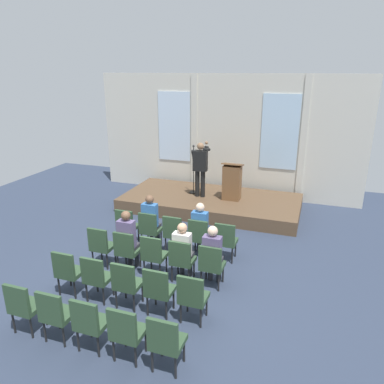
{
  "coord_description": "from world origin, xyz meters",
  "views": [
    {
      "loc": [
        3.0,
        -5.71,
        4.16
      ],
      "look_at": [
        -0.1,
        3.15,
        1.01
      ],
      "focal_mm": 34.28,
      "sensor_mm": 36.0,
      "label": 1
    }
  ],
  "objects_px": {
    "audience_r0_c1": "(151,218)",
    "chair_r3_c3": "(126,330)",
    "mic_stand": "(194,183)",
    "chair_r1_c1": "(127,249)",
    "chair_r2_c3": "(158,288)",
    "chair_r0_c4": "(226,239)",
    "chair_r2_c2": "(126,282)",
    "audience_r0_c3": "(200,226)",
    "chair_r2_c0": "(68,270)",
    "chair_r1_c3": "(182,258)",
    "chair_r3_c0": "(24,304)",
    "lectern": "(232,182)",
    "audience_r1_c4": "(213,253)",
    "chair_r3_c2": "(90,321)",
    "chair_r3_c4": "(166,340)",
    "chair_r1_c0": "(101,244)",
    "chair_r0_c0": "(127,224)",
    "chair_r2_c1": "(96,276)",
    "audience_r1_c3": "(183,248)",
    "audience_r1_c1": "(128,238)",
    "chair_r0_c2": "(174,231)",
    "chair_r0_c1": "(150,228)",
    "chair_r0_c3": "(199,235)",
    "chair_r3_c1": "(55,312)",
    "speaker": "(200,166)",
    "chair_r1_c2": "(153,253)",
    "chair_r2_c4": "(192,295)"
  },
  "relations": [
    {
      "from": "chair_r1_c3",
      "to": "lectern",
      "type": "bearing_deg",
      "value": 89.57
    },
    {
      "from": "audience_r0_c3",
      "to": "chair_r2_c0",
      "type": "xyz_separation_m",
      "value": [
        -1.88,
        -2.36,
        -0.19
      ]
    },
    {
      "from": "chair_r0_c1",
      "to": "chair_r1_c3",
      "type": "bearing_deg",
      "value": -42.31
    },
    {
      "from": "speaker",
      "to": "audience_r0_c3",
      "type": "distance_m",
      "value": 3.14
    },
    {
      "from": "chair_r3_c3",
      "to": "chair_r1_c2",
      "type": "bearing_deg",
      "value": 105.36
    },
    {
      "from": "speaker",
      "to": "chair_r2_c4",
      "type": "distance_m",
      "value": 5.58
    },
    {
      "from": "chair_r0_c2",
      "to": "chair_r0_c4",
      "type": "xyz_separation_m",
      "value": [
        1.25,
        0.0,
        0.0
      ]
    },
    {
      "from": "chair_r0_c0",
      "to": "chair_r3_c2",
      "type": "bearing_deg",
      "value": -69.89
    },
    {
      "from": "audience_r0_c3",
      "to": "chair_r2_c3",
      "type": "distance_m",
      "value": 2.37
    },
    {
      "from": "mic_stand",
      "to": "chair_r1_c2",
      "type": "height_order",
      "value": "mic_stand"
    },
    {
      "from": "chair_r0_c4",
      "to": "chair_r1_c3",
      "type": "bearing_deg",
      "value": -118.78
    },
    {
      "from": "chair_r0_c0",
      "to": "chair_r2_c1",
      "type": "bearing_deg",
      "value": -74.64
    },
    {
      "from": "lectern",
      "to": "audience_r1_c4",
      "type": "height_order",
      "value": "lectern"
    },
    {
      "from": "mic_stand",
      "to": "chair_r0_c3",
      "type": "xyz_separation_m",
      "value": [
        1.26,
        -3.25,
        -0.19
      ]
    },
    {
      "from": "chair_r1_c0",
      "to": "chair_r3_c2",
      "type": "relative_size",
      "value": 1.0
    },
    {
      "from": "mic_stand",
      "to": "chair_r2_c3",
      "type": "bearing_deg",
      "value": -77.17
    },
    {
      "from": "chair_r1_c1",
      "to": "chair_r2_c3",
      "type": "xyz_separation_m",
      "value": [
        1.25,
        -1.14,
        0.0
      ]
    },
    {
      "from": "audience_r1_c1",
      "to": "chair_r3_c3",
      "type": "bearing_deg",
      "value": -62.03
    },
    {
      "from": "chair_r1_c2",
      "to": "chair_r2_c2",
      "type": "bearing_deg",
      "value": -90.0
    },
    {
      "from": "chair_r0_c1",
      "to": "chair_r2_c0",
      "type": "bearing_deg",
      "value": -105.36
    },
    {
      "from": "chair_r0_c2",
      "to": "chair_r2_c1",
      "type": "bearing_deg",
      "value": -105.36
    },
    {
      "from": "lectern",
      "to": "chair_r0_c3",
      "type": "distance_m",
      "value": 3.09
    },
    {
      "from": "mic_stand",
      "to": "audience_r0_c1",
      "type": "bearing_deg",
      "value": -89.91
    },
    {
      "from": "chair_r0_c2",
      "to": "chair_r2_c2",
      "type": "distance_m",
      "value": 2.28
    },
    {
      "from": "chair_r0_c1",
      "to": "chair_r0_c2",
      "type": "bearing_deg",
      "value": 0.0
    },
    {
      "from": "chair_r0_c4",
      "to": "chair_r2_c0",
      "type": "height_order",
      "value": "same"
    },
    {
      "from": "chair_r0_c3",
      "to": "chair_r3_c4",
      "type": "relative_size",
      "value": 1.0
    },
    {
      "from": "chair_r1_c3",
      "to": "chair_r3_c1",
      "type": "xyz_separation_m",
      "value": [
        -1.25,
        -2.28,
        0.0
      ]
    },
    {
      "from": "mic_stand",
      "to": "chair_r3_c4",
      "type": "xyz_separation_m",
      "value": [
        1.89,
        -6.67,
        -0.19
      ]
    },
    {
      "from": "audience_r0_c1",
      "to": "chair_r3_c3",
      "type": "bearing_deg",
      "value": -70.31
    },
    {
      "from": "chair_r0_c4",
      "to": "chair_r2_c2",
      "type": "distance_m",
      "value": 2.6
    },
    {
      "from": "chair_r1_c0",
      "to": "audience_r0_c3",
      "type": "bearing_deg",
      "value": 33.04
    },
    {
      "from": "chair_r3_c4",
      "to": "lectern",
      "type": "bearing_deg",
      "value": 95.25
    },
    {
      "from": "audience_r1_c3",
      "to": "chair_r2_c0",
      "type": "xyz_separation_m",
      "value": [
        -1.88,
        -1.22,
        -0.18
      ]
    },
    {
      "from": "audience_r1_c1",
      "to": "lectern",
      "type": "bearing_deg",
      "value": 72.69
    },
    {
      "from": "chair_r1_c0",
      "to": "audience_r1_c1",
      "type": "distance_m",
      "value": 0.67
    },
    {
      "from": "mic_stand",
      "to": "audience_r0_c1",
      "type": "distance_m",
      "value": 3.17
    },
    {
      "from": "chair_r1_c3",
      "to": "chair_r3_c0",
      "type": "bearing_deg",
      "value": -129.48
    },
    {
      "from": "lectern",
      "to": "chair_r3_c3",
      "type": "distance_m",
      "value": 6.5
    },
    {
      "from": "chair_r0_c0",
      "to": "chair_r0_c3",
      "type": "xyz_separation_m",
      "value": [
        1.88,
        0.0,
        0.0
      ]
    },
    {
      "from": "audience_r1_c1",
      "to": "chair_r3_c1",
      "type": "height_order",
      "value": "audience_r1_c1"
    },
    {
      "from": "chair_r0_c3",
      "to": "chair_r1_c3",
      "type": "height_order",
      "value": "same"
    },
    {
      "from": "audience_r1_c4",
      "to": "chair_r3_c2",
      "type": "distance_m",
      "value": 2.68
    },
    {
      "from": "chair_r0_c1",
      "to": "chair_r1_c0",
      "type": "height_order",
      "value": "same"
    },
    {
      "from": "speaker",
      "to": "chair_r2_c1",
      "type": "xyz_separation_m",
      "value": [
        -0.3,
        -5.28,
        -0.84
      ]
    },
    {
      "from": "chair_r0_c3",
      "to": "chair_r3_c1",
      "type": "relative_size",
      "value": 1.0
    },
    {
      "from": "audience_r0_c3",
      "to": "chair_r1_c2",
      "type": "xyz_separation_m",
      "value": [
        -0.63,
        -1.22,
        -0.19
      ]
    },
    {
      "from": "chair_r3_c4",
      "to": "chair_r2_c3",
      "type": "bearing_deg",
      "value": 118.78
    },
    {
      "from": "audience_r1_c3",
      "to": "chair_r3_c0",
      "type": "xyz_separation_m",
      "value": [
        -1.88,
        -2.37,
        -0.18
      ]
    },
    {
      "from": "chair_r1_c2",
      "to": "chair_r2_c2",
      "type": "height_order",
      "value": "same"
    }
  ]
}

